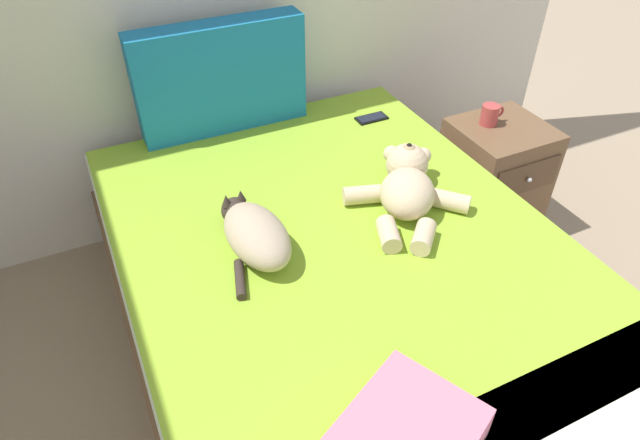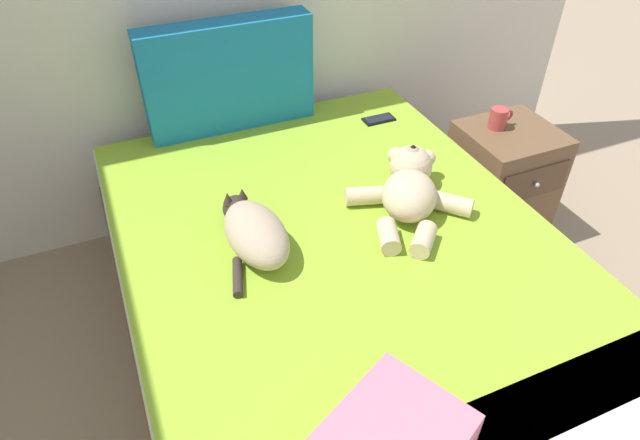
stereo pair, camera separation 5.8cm
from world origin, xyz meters
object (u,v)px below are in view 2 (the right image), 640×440
bed (341,298)px  nightstand (501,182)px  mug (499,118)px  teddy_bear (409,188)px  patterned_cushion (229,76)px  cat (254,232)px  cell_phone (379,119)px

bed → nightstand: bearing=20.3°
nightstand → mug: (-0.05, 0.06, 0.33)m
bed → teddy_bear: bearing=17.1°
bed → teddy_bear: (0.31, 0.10, 0.36)m
patterned_cushion → cat: patterned_cushion is taller
cat → mug: 1.32m
bed → teddy_bear: 0.49m
cell_phone → mug: mug is taller
cell_phone → mug: (0.47, -0.27, 0.04)m
cell_phone → mug: size_ratio=1.23×
teddy_bear → mug: size_ratio=4.42×
teddy_bear → mug: bearing=27.2°
bed → patterned_cushion: patterned_cushion is taller
bed → nightstand: size_ratio=3.64×
nightstand → teddy_bear: bearing=-158.3°
bed → mug: (0.99, 0.44, 0.33)m
bed → teddy_bear: teddy_bear is taller
bed → cell_phone: bearing=53.9°
cat → cell_phone: (0.81, 0.62, -0.07)m
cat → teddy_bear: (0.60, 0.00, 0.00)m
cell_phone → cat: bearing=-142.5°
nightstand → mug: 0.34m
patterned_cushion → cat: bearing=-101.5°
patterned_cushion → cell_phone: size_ratio=5.02×
cell_phone → nightstand: size_ratio=0.26×
mug → patterned_cushion: bearing=155.9°
teddy_bear → bed: bearing=-162.9°
bed → patterned_cushion: size_ratio=2.77×
cell_phone → nightstand: 0.68m
teddy_bear → cell_phone: size_ratio=3.59×
bed → nightstand: (1.04, 0.38, 0.00)m
patterned_cushion → nightstand: (1.15, -0.55, -0.52)m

